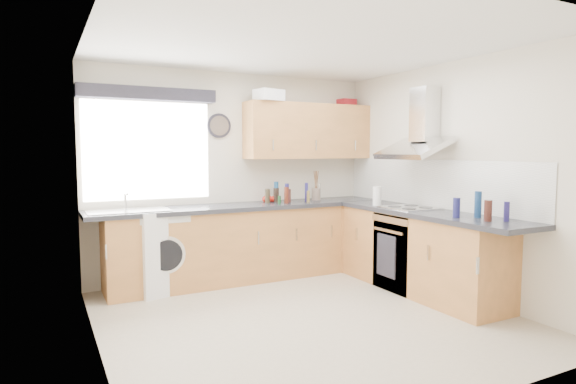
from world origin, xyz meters
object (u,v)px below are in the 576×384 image
oven (409,251)px  extractor_hood (419,131)px  washing_machine (160,250)px  upper_cabinets (308,131)px

oven → extractor_hood: size_ratio=1.09×
oven → washing_machine: washing_machine is taller
oven → extractor_hood: (0.10, -0.00, 1.34)m
washing_machine → upper_cabinets: bearing=-10.0°
extractor_hood → washing_machine: (-2.60, 1.22, -1.32)m
extractor_hood → upper_cabinets: (-0.65, 1.33, 0.03)m
extractor_hood → washing_machine: extractor_hood is taller
extractor_hood → upper_cabinets: size_ratio=0.46×
extractor_hood → washing_machine: 3.16m
upper_cabinets → washing_machine: 2.37m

